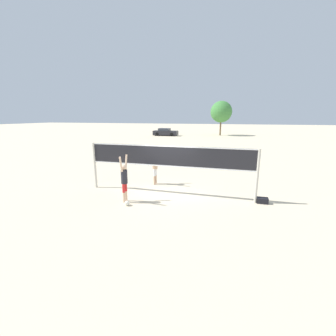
{
  "coord_description": "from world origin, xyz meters",
  "views": [
    {
      "loc": [
        2.85,
        -9.96,
        3.71
      ],
      "look_at": [
        0.0,
        0.0,
        1.31
      ],
      "focal_mm": 24.0,
      "sensor_mm": 36.0,
      "label": 1
    }
  ],
  "objects_px": {
    "player_blocker": "(155,164)",
    "volleyball": "(127,203)",
    "player_spiker": "(124,178)",
    "tree_left_cluster": "(221,112)",
    "volleyball_net": "(168,160)",
    "gear_bag": "(262,200)",
    "parked_car_near": "(165,132)"
  },
  "relations": [
    {
      "from": "player_spiker",
      "to": "player_blocker",
      "type": "height_order",
      "value": "player_blocker"
    },
    {
      "from": "gear_bag",
      "to": "tree_left_cluster",
      "type": "bearing_deg",
      "value": 96.11
    },
    {
      "from": "tree_left_cluster",
      "to": "volleyball_net",
      "type": "bearing_deg",
      "value": -90.76
    },
    {
      "from": "volleyball",
      "to": "tree_left_cluster",
      "type": "bearing_deg",
      "value": 87.33
    },
    {
      "from": "volleyball",
      "to": "volleyball_net",
      "type": "bearing_deg",
      "value": 55.42
    },
    {
      "from": "volleyball",
      "to": "player_blocker",
      "type": "bearing_deg",
      "value": 87.75
    },
    {
      "from": "player_blocker",
      "to": "gear_bag",
      "type": "xyz_separation_m",
      "value": [
        5.43,
        -1.38,
        -1.02
      ]
    },
    {
      "from": "volleyball_net",
      "to": "volleyball",
      "type": "distance_m",
      "value": 2.76
    },
    {
      "from": "volleyball_net",
      "to": "tree_left_cluster",
      "type": "xyz_separation_m",
      "value": [
        0.47,
        35.61,
        2.8
      ]
    },
    {
      "from": "volleyball_net",
      "to": "player_blocker",
      "type": "xyz_separation_m",
      "value": [
        -1.15,
        1.41,
        -0.56
      ]
    },
    {
      "from": "player_blocker",
      "to": "volleyball",
      "type": "xyz_separation_m",
      "value": [
        -0.13,
        -3.26,
        -1.04
      ]
    },
    {
      "from": "player_blocker",
      "to": "volleyball",
      "type": "bearing_deg",
      "value": -2.25
    },
    {
      "from": "volleyball",
      "to": "gear_bag",
      "type": "distance_m",
      "value": 5.87
    },
    {
      "from": "tree_left_cluster",
      "to": "parked_car_near",
      "type": "bearing_deg",
      "value": -160.06
    },
    {
      "from": "parked_car_near",
      "to": "tree_left_cluster",
      "type": "relative_size",
      "value": 0.71
    },
    {
      "from": "player_spiker",
      "to": "volleyball",
      "type": "xyz_separation_m",
      "value": [
        0.28,
        -0.38,
        -0.98
      ]
    },
    {
      "from": "volleyball",
      "to": "tree_left_cluster",
      "type": "xyz_separation_m",
      "value": [
        1.75,
        37.46,
        4.4
      ]
    },
    {
      "from": "player_spiker",
      "to": "tree_left_cluster",
      "type": "bearing_deg",
      "value": -3.12
    },
    {
      "from": "player_blocker",
      "to": "volleyball_net",
      "type": "bearing_deg",
      "value": 39.16
    },
    {
      "from": "player_blocker",
      "to": "player_spiker",
      "type": "bearing_deg",
      "value": -7.96
    },
    {
      "from": "player_spiker",
      "to": "parked_car_near",
      "type": "distance_m",
      "value": 34.38
    },
    {
      "from": "player_blocker",
      "to": "volleyball",
      "type": "relative_size",
      "value": 10.14
    },
    {
      "from": "volleyball_net",
      "to": "gear_bag",
      "type": "relative_size",
      "value": 17.24
    },
    {
      "from": "player_blocker",
      "to": "parked_car_near",
      "type": "distance_m",
      "value": 31.69
    },
    {
      "from": "gear_bag",
      "to": "volleyball",
      "type": "bearing_deg",
      "value": -161.29
    },
    {
      "from": "volleyball",
      "to": "parked_car_near",
      "type": "height_order",
      "value": "parked_car_near"
    },
    {
      "from": "gear_bag",
      "to": "tree_left_cluster",
      "type": "relative_size",
      "value": 0.07
    },
    {
      "from": "gear_bag",
      "to": "player_blocker",
      "type": "bearing_deg",
      "value": 165.72
    },
    {
      "from": "player_blocker",
      "to": "volleyball",
      "type": "height_order",
      "value": "player_blocker"
    },
    {
      "from": "volleyball_net",
      "to": "parked_car_near",
      "type": "bearing_deg",
      "value": 106.84
    },
    {
      "from": "volleyball",
      "to": "tree_left_cluster",
      "type": "relative_size",
      "value": 0.03
    },
    {
      "from": "player_spiker",
      "to": "tree_left_cluster",
      "type": "xyz_separation_m",
      "value": [
        2.02,
        37.08,
        3.41
      ]
    }
  ]
}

